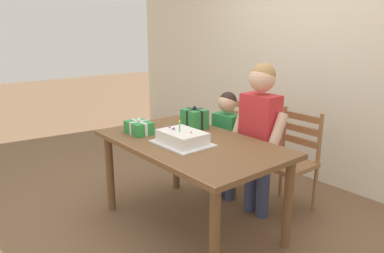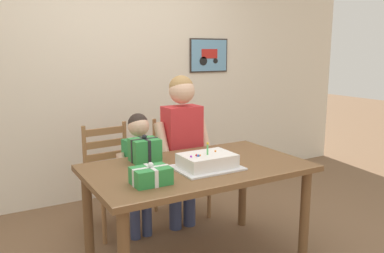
# 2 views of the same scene
# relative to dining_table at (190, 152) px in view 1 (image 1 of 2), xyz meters

# --- Properties ---
(ground_plane) EXTENTS (20.00, 20.00, 0.00)m
(ground_plane) POSITION_rel_dining_table_xyz_m (0.00, 0.00, -0.66)
(ground_plane) COLOR brown
(back_wall) EXTENTS (6.40, 0.11, 2.60)m
(back_wall) POSITION_rel_dining_table_xyz_m (0.00, 1.72, 0.64)
(back_wall) COLOR silver
(back_wall) RESTS_ON ground
(dining_table) EXTENTS (1.55, 0.91, 0.76)m
(dining_table) POSITION_rel_dining_table_xyz_m (0.00, 0.00, 0.00)
(dining_table) COLOR brown
(dining_table) RESTS_ON ground
(birthday_cake) EXTENTS (0.44, 0.34, 0.19)m
(birthday_cake) POSITION_rel_dining_table_xyz_m (0.02, -0.10, 0.14)
(birthday_cake) COLOR silver
(birthday_cake) RESTS_ON dining_table
(gift_box_red_large) EXTENTS (0.21, 0.18, 0.20)m
(gift_box_red_large) POSITION_rel_dining_table_xyz_m (-0.28, 0.28, 0.18)
(gift_box_red_large) COLOR #2D8E42
(gift_box_red_large) RESTS_ON dining_table
(gift_box_beside_cake) EXTENTS (0.23, 0.17, 0.14)m
(gift_box_beside_cake) POSITION_rel_dining_table_xyz_m (-0.44, -0.20, 0.15)
(gift_box_beside_cake) COLOR #2D8E42
(gift_box_beside_cake) RESTS_ON dining_table
(chair_left) EXTENTS (0.46, 0.46, 0.92)m
(chair_left) POSITION_rel_dining_table_xyz_m (-0.33, 0.88, -0.19)
(chair_left) COLOR #996B42
(chair_left) RESTS_ON ground
(chair_right) EXTENTS (0.43, 0.43, 0.92)m
(chair_right) POSITION_rel_dining_table_xyz_m (0.33, 0.89, -0.19)
(chair_right) COLOR #996B42
(chair_right) RESTS_ON ground
(child_older) EXTENTS (0.49, 0.28, 1.35)m
(child_older) POSITION_rel_dining_table_xyz_m (0.20, 0.60, 0.16)
(child_older) COLOR #38426B
(child_older) RESTS_ON ground
(child_younger) EXTENTS (0.39, 0.23, 1.06)m
(child_younger) POSITION_rel_dining_table_xyz_m (-0.19, 0.60, -0.02)
(child_younger) COLOR #38426B
(child_younger) RESTS_ON ground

